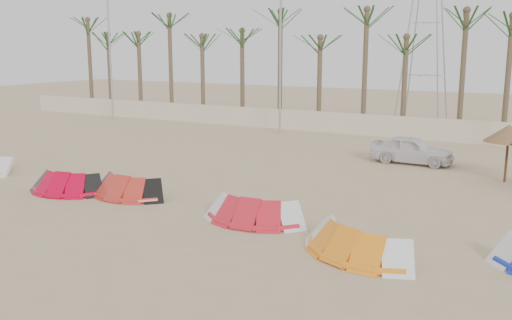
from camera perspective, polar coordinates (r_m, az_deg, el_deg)
The scene contains 12 objects.
ground at distance 16.66m, azimuth -10.11°, elevation -7.95°, with size 120.00×120.00×0.00m, color tan.
boundary_wall at distance 35.91m, azimuth 12.45°, elevation 3.37°, with size 60.00×0.30×1.30m, color beige.
palm_line at distance 36.87m, azimuth 14.54°, elevation 12.51°, with size 52.00×4.00×7.70m.
lamp_a at distance 43.96m, azimuth -14.41°, elevation 11.38°, with size 1.25×0.14×11.00m.
lamp_b at distance 35.90m, azimuth 2.51°, elevation 11.81°, with size 1.25×0.14×11.00m.
pylon at distance 41.51m, azimuth 16.11°, elevation 3.33°, with size 3.00×3.00×14.00m, color #A5A8AD, non-canonical shape.
kite_red_left at distance 22.72m, azimuth -17.95°, elevation -2.04°, with size 3.23×2.02×0.90m.
kite_red_mid at distance 21.56m, azimuth -12.33°, elevation -2.45°, with size 3.12×1.57×0.90m.
kite_red_right at distance 18.10m, azimuth 0.19°, elevation -4.82°, with size 3.36×1.70×0.90m.
kite_orange at distance 15.54m, azimuth 10.32°, elevation -7.75°, with size 3.82×2.60×0.90m.
parasol_left at distance 25.06m, azimuth 23.95°, elevation 2.44°, with size 1.93×1.93×2.36m.
car at distance 27.86m, azimuth 15.33°, elevation 0.99°, with size 1.54×3.83×1.30m, color white.
Camera 1 is at (10.01, -12.15, 5.44)m, focal length 40.00 mm.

